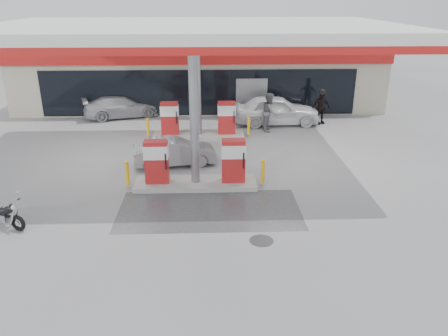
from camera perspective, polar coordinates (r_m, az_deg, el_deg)
The scene contains 14 objects.
ground at distance 14.54m, azimuth -3.90°, elevation -5.52°, with size 90.00×90.00×0.00m, color gray.
wet_patch at distance 14.53m, azimuth -1.92°, elevation -5.50°, with size 6.00×3.00×0.00m, color #4C4C4F.
drain_cover at distance 12.86m, azimuth 4.92°, elevation -9.43°, with size 0.70×0.70×0.01m, color #38383A.
store_building at distance 29.23m, azimuth -3.11°, elevation 12.56°, with size 22.00×8.22×4.00m.
canopy at distance 17.98m, azimuth -3.88°, elevation 17.30°, with size 16.00×10.02×5.51m.
pump_island_near at distance 16.06m, azimuth -3.77°, elevation -0.00°, with size 5.14×1.30×1.78m.
pump_island_far at distance 21.75m, azimuth -3.37°, elevation 5.85°, with size 5.14×1.30×1.78m.
parked_motorcycle at distance 14.91m, azimuth -26.91°, elevation -5.59°, with size 1.64×0.94×0.89m.
sedan_white at distance 24.13m, azimuth 6.87°, elevation 7.53°, with size 1.87×4.64×1.58m, color white.
attendant at distance 22.85m, azimuth 5.98°, elevation 7.29°, with size 0.96×0.75×1.98m, color slate.
hatchback_silver at distance 18.22m, azimuth -6.43°, elevation 2.10°, with size 1.20×3.44×1.13m, color gray.
parked_car_left at distance 26.12m, azimuth -13.20°, elevation 7.83°, with size 1.75×4.31×1.25m, color #ABADB3.
parked_car_right at distance 26.18m, azimuth 6.81°, elevation 8.06°, with size 1.76×3.81×1.06m, color #B2B4BA.
biker_walking at distance 24.60m, azimuth 12.54°, elevation 7.71°, with size 1.06×0.44×1.81m, color black.
Camera 1 is at (0.52, -12.92, 6.64)m, focal length 35.00 mm.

